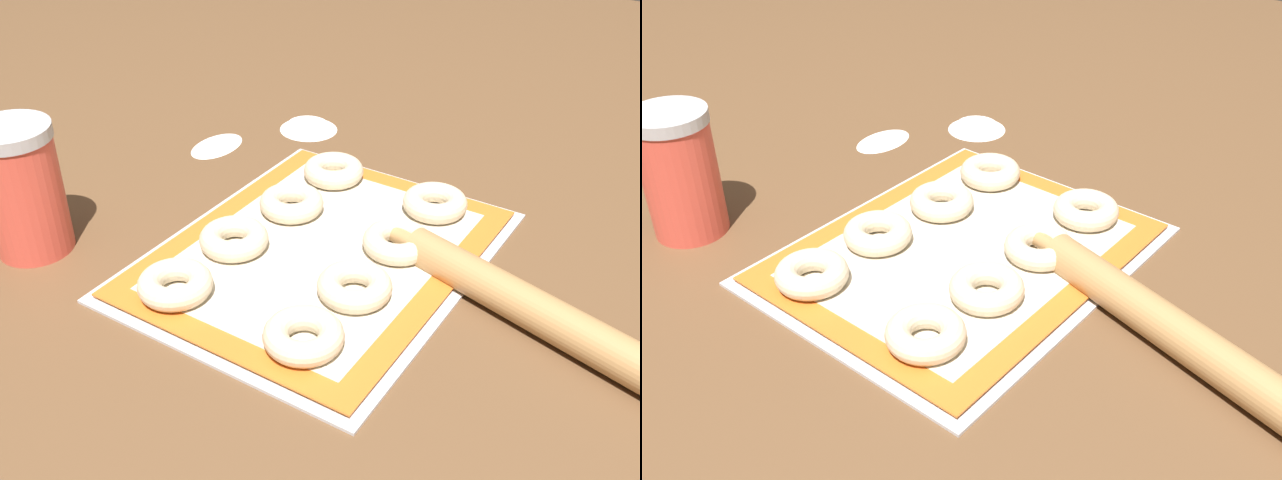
# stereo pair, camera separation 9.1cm
# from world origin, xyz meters

# --- Properties ---
(ground_plane) EXTENTS (2.80, 2.80, 0.00)m
(ground_plane) POSITION_xyz_m (0.00, 0.00, 0.00)
(ground_plane) COLOR brown
(baking_tray) EXTENTS (0.46, 0.37, 0.01)m
(baking_tray) POSITION_xyz_m (0.01, -0.01, 0.00)
(baking_tray) COLOR silver
(baking_tray) RESTS_ON ground_plane
(baking_mat) EXTENTS (0.44, 0.35, 0.00)m
(baking_mat) POSITION_xyz_m (0.01, -0.01, 0.01)
(baking_mat) COLOR orange
(baking_mat) RESTS_ON baking_tray
(bagel_front_far_left) EXTENTS (0.09, 0.09, 0.03)m
(bagel_front_far_left) POSITION_xyz_m (-0.15, -0.09, 0.03)
(bagel_front_far_left) COLOR beige
(bagel_front_far_left) RESTS_ON baking_mat
(bagel_front_mid_left) EXTENTS (0.09, 0.09, 0.03)m
(bagel_front_mid_left) POSITION_xyz_m (-0.05, -0.10, 0.03)
(bagel_front_mid_left) COLOR beige
(bagel_front_mid_left) RESTS_ON baking_mat
(bagel_front_mid_right) EXTENTS (0.09, 0.09, 0.03)m
(bagel_front_mid_right) POSITION_xyz_m (0.06, -0.09, 0.03)
(bagel_front_mid_right) COLOR beige
(bagel_front_mid_right) RESTS_ON baking_mat
(bagel_front_far_right) EXTENTS (0.09, 0.09, 0.03)m
(bagel_front_far_right) POSITION_xyz_m (0.17, -0.09, 0.03)
(bagel_front_far_right) COLOR beige
(bagel_front_far_right) RESTS_ON baking_mat
(bagel_back_far_left) EXTENTS (0.09, 0.09, 0.03)m
(bagel_back_far_left) POSITION_xyz_m (-0.16, 0.08, 0.03)
(bagel_back_far_left) COLOR beige
(bagel_back_far_left) RESTS_ON baking_mat
(bagel_back_mid_left) EXTENTS (0.09, 0.09, 0.03)m
(bagel_back_mid_left) POSITION_xyz_m (-0.04, 0.08, 0.03)
(bagel_back_mid_left) COLOR beige
(bagel_back_mid_left) RESTS_ON baking_mat
(bagel_back_mid_right) EXTENTS (0.09, 0.09, 0.03)m
(bagel_back_mid_right) POSITION_xyz_m (0.07, 0.07, 0.03)
(bagel_back_mid_right) COLOR beige
(bagel_back_mid_right) RESTS_ON baking_mat
(bagel_back_far_right) EXTENTS (0.09, 0.09, 0.03)m
(bagel_back_far_right) POSITION_xyz_m (0.18, 0.07, 0.03)
(bagel_back_far_right) COLOR beige
(bagel_back_far_right) RESTS_ON baking_mat
(flour_canister) EXTENTS (0.10, 0.10, 0.17)m
(flour_canister) POSITION_xyz_m (-0.17, 0.31, 0.09)
(flour_canister) COLOR #DB4C3D
(flour_canister) RESTS_ON ground_plane
(rolling_pin) EXTENTS (0.14, 0.47, 0.05)m
(rolling_pin) POSITION_xyz_m (0.02, -0.30, 0.02)
(rolling_pin) COLOR #AD7F4C
(rolling_pin) RESTS_ON ground_plane
(flour_patch_near) EXTENTS (0.07, 0.07, 0.00)m
(flour_patch_near) POSITION_xyz_m (0.34, 0.22, 0.00)
(flour_patch_near) COLOR white
(flour_patch_near) RESTS_ON ground_plane
(flour_patch_far) EXTENTS (0.09, 0.10, 0.00)m
(flour_patch_far) POSITION_xyz_m (0.32, 0.21, 0.00)
(flour_patch_far) COLOR white
(flour_patch_far) RESTS_ON ground_plane
(flour_patch_side) EXTENTS (0.10, 0.06, 0.00)m
(flour_patch_side) POSITION_xyz_m (0.18, 0.30, 0.00)
(flour_patch_side) COLOR white
(flour_patch_side) RESTS_ON ground_plane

